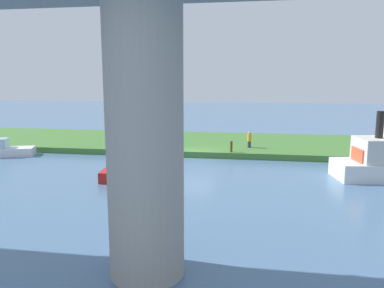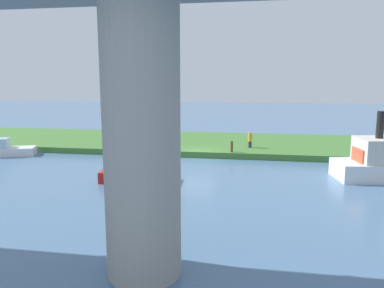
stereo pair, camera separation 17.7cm
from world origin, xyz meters
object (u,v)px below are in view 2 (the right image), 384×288
(bridge_pylon, at_px, (142,140))
(houseboat_blue, at_px, (134,173))
(mooring_post, at_px, (232,147))
(motorboat_white, at_px, (5,150))
(person_on_bank, at_px, (250,140))

(bridge_pylon, height_order, houseboat_blue, bridge_pylon)
(mooring_post, xyz_separation_m, motorboat_white, (18.74, 2.20, -0.42))
(motorboat_white, bearing_deg, person_on_bank, -167.23)
(mooring_post, height_order, motorboat_white, motorboat_white)
(bridge_pylon, distance_m, mooring_post, 19.36)
(bridge_pylon, distance_m, person_on_bank, 21.80)
(bridge_pylon, bearing_deg, person_on_bank, -98.00)
(person_on_bank, xyz_separation_m, mooring_post, (1.41, 2.36, -0.25))
(bridge_pylon, distance_m, houseboat_blue, 12.12)
(person_on_bank, relative_size, mooring_post, 1.55)
(bridge_pylon, bearing_deg, motorboat_white, -44.38)
(bridge_pylon, bearing_deg, mooring_post, -94.78)
(person_on_bank, height_order, motorboat_white, person_on_bank)
(person_on_bank, xyz_separation_m, houseboat_blue, (6.95, 10.57, -0.68))
(person_on_bank, height_order, mooring_post, person_on_bank)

